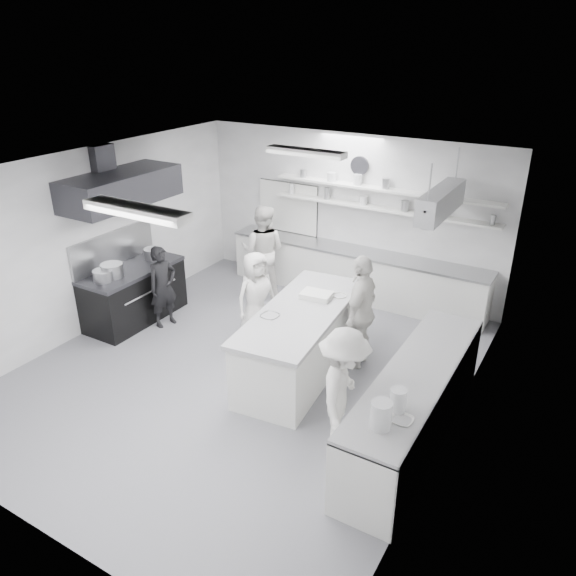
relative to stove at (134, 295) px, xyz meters
The scene contains 27 objects.
floor 2.67m from the stove, ahead, with size 6.00×7.00×0.02m, color gray.
ceiling 3.67m from the stove, ahead, with size 6.00×7.00×0.02m, color white.
wall_back 4.18m from the stove, 50.01° to the left, with size 6.00×0.04×3.00m, color silver.
wall_front 4.80m from the stove, 56.31° to the right, with size 6.00×0.04×3.00m, color silver.
wall_left 1.19m from the stove, 135.00° to the right, with size 0.04×7.00×3.00m, color silver.
wall_right 5.71m from the stove, ahead, with size 0.04×7.00×3.00m, color silver.
stove is the anchor object (origin of this frame).
exhaust_hood 1.90m from the stove, 90.00° to the right, with size 0.85×2.00×0.50m, color #2C2C30.
back_counter 4.03m from the stove, 43.99° to the left, with size 5.00×0.60×0.92m, color silver.
shelf_lower 4.63m from the stove, 41.99° to the left, with size 4.20×0.26×0.04m, color silver.
shelf_upper 4.74m from the stove, 41.99° to the left, with size 4.20×0.26×0.04m, color silver.
pass_through_window 3.49m from the stove, 67.12° to the left, with size 1.30×0.04×1.00m, color black.
wall_clock 4.60m from the stove, 47.54° to the left, with size 0.32×0.32×0.05m, color silver.
right_counter 5.28m from the stove, ahead, with size 0.74×3.30×0.94m, color silver.
pot_rack 5.35m from the stove, 23.50° to the left, with size 0.30×1.60×0.40m, color #9C9E9F.
light_fixture_front 4.22m from the stove, 40.24° to the right, with size 1.30×0.25×0.10m, color silver.
light_fixture_rear 3.86m from the stove, 28.30° to the left, with size 1.30×0.25×0.10m, color silver.
prep_island 3.31m from the stove, ahead, with size 0.98×2.62×0.97m, color silver.
stove_pot 0.72m from the stove, 90.00° to the right, with size 0.36×0.36×0.27m, color #9C9E9F.
cook_stove 0.66m from the stove, 10.60° to the left, with size 0.52×0.34×1.42m, color black.
cook_back 2.48m from the stove, 55.79° to the left, with size 0.86×0.67×1.76m, color silver.
cook_island_left 2.27m from the stove, 14.20° to the left, with size 0.73×0.47×1.48m, color silver.
cook_island_right 4.04m from the stove, ahead, with size 1.03×0.43×1.76m, color silver.
cook_right 4.75m from the stove, 15.03° to the right, with size 1.05×0.60×1.62m, color silver.
bowl_island_a 3.10m from the stove, ahead, with size 0.26×0.26×0.06m, color #9C9E9F.
bowl_island_b 3.70m from the stove, 11.17° to the left, with size 0.21×0.21×0.06m, color silver.
bowl_right 5.65m from the stove, 16.28° to the right, with size 0.23×0.23×0.06m, color silver.
Camera 1 is at (4.14, -5.74, 4.58)m, focal length 34.59 mm.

